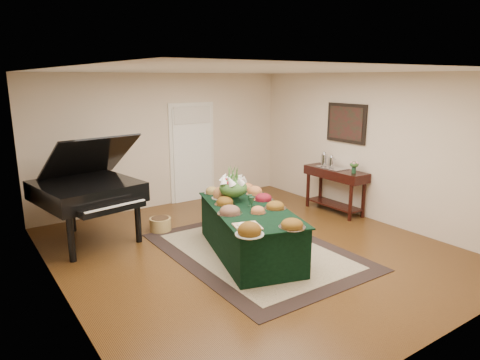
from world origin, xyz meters
TOP-DOWN VIEW (x-y plane):
  - ground at (0.00, 0.00)m, footprint 6.00×6.00m
  - area_rug at (0.00, -0.11)m, footprint 2.36×3.30m
  - kitchen_doorway at (0.60, 2.97)m, footprint 1.05×0.07m
  - buffet_table at (-0.14, -0.15)m, footprint 1.62×2.39m
  - food_platters at (-0.14, -0.08)m, footprint 1.56×2.32m
  - cutting_board at (-0.64, -0.79)m, footprint 0.41×0.41m
  - green_goblets at (-0.10, -0.13)m, footprint 0.13×0.19m
  - floral_centerpiece at (-0.13, 0.30)m, footprint 0.45×0.45m
  - grand_piano at (-1.95, 1.76)m, footprint 1.69×1.88m
  - wicker_basket at (-0.82, 1.56)m, footprint 0.37×0.37m
  - mahogany_sideboard at (2.49, 0.62)m, footprint 0.45×1.34m
  - tea_service at (2.50, 0.83)m, footprint 0.34×0.58m
  - pink_bouquet at (2.50, 0.17)m, footprint 0.19×0.19m
  - wall_painting at (2.72, 0.62)m, footprint 0.05×0.95m

SIDE VIEW (x-z plane):
  - ground at x=0.00m, z-range 0.00..0.00m
  - area_rug at x=0.00m, z-range 0.00..0.01m
  - wicker_basket at x=-0.82m, z-range 0.00..0.23m
  - buffet_table at x=-0.14m, z-range 0.00..0.73m
  - mahogany_sideboard at x=2.49m, z-range 0.24..1.11m
  - cutting_board at x=-0.64m, z-range 0.72..0.81m
  - food_platters at x=-0.14m, z-range 0.71..0.85m
  - green_goblets at x=-0.10m, z-range 0.73..0.91m
  - grand_piano at x=-1.95m, z-range 0.00..1.73m
  - tea_service at x=2.50m, z-range 0.84..1.13m
  - floral_centerpiece at x=-0.13m, z-range 0.77..1.22m
  - kitchen_doorway at x=0.60m, z-range -0.03..2.07m
  - pink_bouquet at x=2.50m, z-range 0.91..1.14m
  - wall_painting at x=2.72m, z-range 1.38..2.12m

